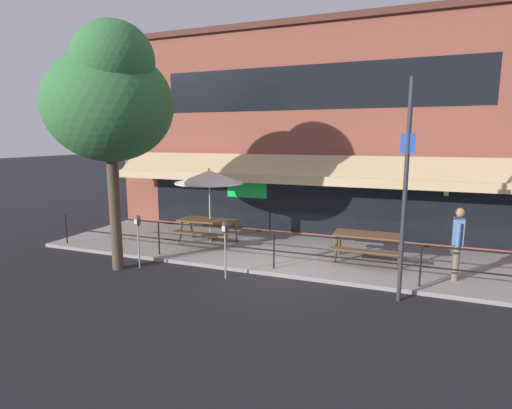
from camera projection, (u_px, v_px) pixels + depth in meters
The scene contains 12 objects.
ground_plane at pixel (270, 276), 9.94m from camera, with size 120.00×120.00×0.00m, color black.
patio_deck at pixel (292, 253), 11.77m from camera, with size 15.00×4.00×0.10m, color gray.
restaurant_building at pixel (312, 133), 13.23m from camera, with size 15.00×1.60×7.15m.
patio_railing at pixel (274, 242), 10.08m from camera, with size 13.84×0.04×0.97m.
picnic_table_left at pixel (208, 224), 12.56m from camera, with size 1.80×1.42×0.76m.
picnic_table_centre at pixel (368, 240), 10.69m from camera, with size 1.80×1.42×0.76m.
patio_umbrella_left at pixel (209, 177), 12.45m from camera, with size 2.14×2.14×2.38m.
pedestrian_walking at pixel (458, 240), 9.30m from camera, with size 0.27×0.62×1.71m.
parking_meter_near at pixel (138, 225), 10.40m from camera, with size 0.15×0.16×1.42m.
parking_meter_far at pixel (225, 233), 9.60m from camera, with size 0.15×0.16×1.42m.
street_sign_pole at pixel (405, 191), 8.06m from camera, with size 0.28×0.09×4.58m.
street_tree_curbside at pixel (109, 98), 9.68m from camera, with size 3.25×2.92×6.06m.
Camera 1 is at (3.09, -8.99, 3.41)m, focal length 28.00 mm.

